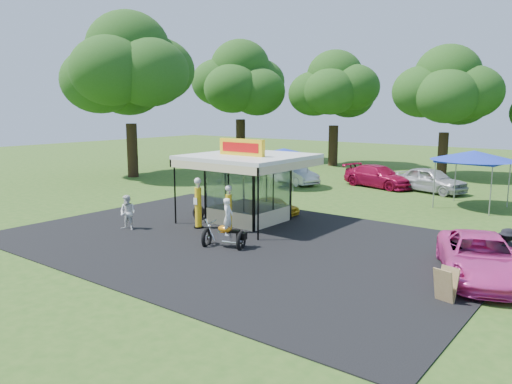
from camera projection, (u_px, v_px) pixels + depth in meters
ground at (210, 251)px, 19.89m from camera, size 120.00×120.00×0.00m
asphalt_apron at (242, 240)px, 21.45m from camera, size 20.00×14.00×0.04m
gas_station_kiosk at (248, 187)px, 24.70m from camera, size 5.40×5.40×4.18m
gas_pump_left at (198, 204)px, 23.44m from camera, size 0.46×0.46×2.44m
gas_pump_right at (229, 210)px, 22.55m from camera, size 0.42×0.42×2.24m
motorcycle at (227, 228)px, 20.24m from camera, size 1.90×1.35×2.16m
spare_tires at (199, 213)px, 25.55m from camera, size 0.86×0.57×0.72m
a_frame_sign at (446, 285)px, 14.64m from camera, size 0.63×0.64×1.04m
kiosk_car at (274, 206)px, 26.64m from camera, size 2.82×1.13×0.96m
pink_sedan at (480, 257)px, 16.63m from camera, size 4.26×5.87×1.48m
spectator_west at (128, 213)px, 23.24m from camera, size 0.93×0.80×1.66m
spectator_east_a at (506, 251)px, 17.08m from camera, size 1.17×1.16×1.62m
bg_car_a at (294, 174)px, 37.26m from camera, size 4.69×3.02×1.46m
bg_car_b at (379, 176)px, 35.72m from camera, size 5.73×3.41×1.56m
bg_car_c at (431, 180)px, 33.58m from camera, size 5.26×3.25×1.67m
tent_west at (284, 152)px, 35.24m from camera, size 4.02×4.02×2.81m
tent_east at (474, 156)px, 28.06m from camera, size 4.69×4.69×3.28m
oak_far_a at (240, 86)px, 52.09m from camera, size 10.39×10.39×12.31m
oak_far_b at (334, 94)px, 47.94m from camera, size 9.07×9.07×10.82m
oak_far_c at (446, 96)px, 39.73m from camera, size 8.77×8.77×10.34m
oak_near at (129, 77)px, 39.82m from camera, size 11.19×11.19×12.89m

